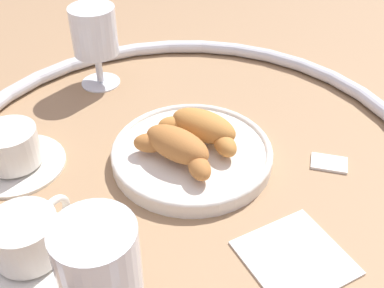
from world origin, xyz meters
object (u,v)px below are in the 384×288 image
object	(u,v)px
pastry_plate	(192,154)
juice_glass_right	(99,267)
coffee_cup_near	(28,242)
sugar_packet	(329,162)
croissant_large	(202,128)
folded_napkin	(295,257)
coffee_cup_far	(12,152)
croissant_small	(178,148)
juice_glass_left	(95,35)

from	to	relation	value
pastry_plate	juice_glass_right	bearing A→B (deg)	99.77
coffee_cup_near	sugar_packet	bearing A→B (deg)	-128.88
croissant_large	folded_napkin	distance (m)	0.22
croissant_large	coffee_cup_far	size ratio (longest dim) A/B	1.00
sugar_packet	folded_napkin	distance (m)	0.18
coffee_cup_near	sugar_packet	world-z (taller)	coffee_cup_near
croissant_small	sugar_packet	distance (m)	0.22
croissant_large	folded_napkin	xyz separation A→B (m)	(-0.18, 0.12, -0.04)
coffee_cup_far	juice_glass_right	xyz separation A→B (m)	(-0.26, 0.14, 0.07)
sugar_packet	folded_napkin	world-z (taller)	sugar_packet
croissant_small	coffee_cup_near	xyz separation A→B (m)	(0.08, 0.21, -0.02)
croissant_small	juice_glass_left	xyz separation A→B (m)	(0.24, -0.14, 0.05)
coffee_cup_far	folded_napkin	size ratio (longest dim) A/B	1.24
pastry_plate	croissant_small	xyz separation A→B (m)	(0.00, 0.03, 0.03)
coffee_cup_far	juice_glass_right	world-z (taller)	juice_glass_right
juice_glass_left	folded_napkin	bearing A→B (deg)	153.52
pastry_plate	juice_glass_right	xyz separation A→B (m)	(-0.05, 0.26, 0.08)
pastry_plate	sugar_packet	world-z (taller)	pastry_plate
croissant_large	folded_napkin	bearing A→B (deg)	145.77
coffee_cup_far	coffee_cup_near	bearing A→B (deg)	140.08
coffee_cup_near	sugar_packet	xyz separation A→B (m)	(-0.26, -0.32, -0.02)
coffee_cup_near	pastry_plate	bearing A→B (deg)	-109.16
juice_glass_left	sugar_packet	xyz separation A→B (m)	(-0.42, 0.03, -0.09)
pastry_plate	juice_glass_left	bearing A→B (deg)	-25.14
juice_glass_right	croissant_large	bearing A→B (deg)	-81.77
sugar_packet	coffee_cup_near	bearing A→B (deg)	37.50
croissant_large	juice_glass_left	xyz separation A→B (m)	(0.25, -0.09, 0.05)
coffee_cup_far	juice_glass_left	xyz separation A→B (m)	(0.03, -0.24, 0.07)
pastry_plate	folded_napkin	xyz separation A→B (m)	(-0.18, 0.10, -0.01)
coffee_cup_near	coffee_cup_far	bearing A→B (deg)	-39.92
folded_napkin	croissant_small	bearing A→B (deg)	-19.92
pastry_plate	juice_glass_right	distance (m)	0.28
croissant_small	sugar_packet	size ratio (longest dim) A/B	2.70
croissant_large	juice_glass_right	distance (m)	0.30
croissant_large	juice_glass_left	world-z (taller)	juice_glass_left
coffee_cup_far	folded_napkin	xyz separation A→B (m)	(-0.40, -0.03, -0.02)
croissant_small	folded_napkin	distance (m)	0.21
pastry_plate	coffee_cup_far	xyz separation A→B (m)	(0.21, 0.13, 0.01)
coffee_cup_far	sugar_packet	size ratio (longest dim) A/B	2.72
coffee_cup_far	juice_glass_left	bearing A→B (deg)	-83.06
coffee_cup_near	juice_glass_left	world-z (taller)	juice_glass_left
croissant_large	croissant_small	size ratio (longest dim) A/B	1.01
pastry_plate	croissant_small	world-z (taller)	croissant_small
croissant_small	croissant_large	bearing A→B (deg)	-98.80
juice_glass_left	sugar_packet	world-z (taller)	juice_glass_left
coffee_cup_far	juice_glass_right	bearing A→B (deg)	151.88
croissant_large	coffee_cup_far	distance (m)	0.26
coffee_cup_far	folded_napkin	distance (m)	0.40
coffee_cup_far	juice_glass_right	distance (m)	0.30
pastry_plate	coffee_cup_near	distance (m)	0.25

